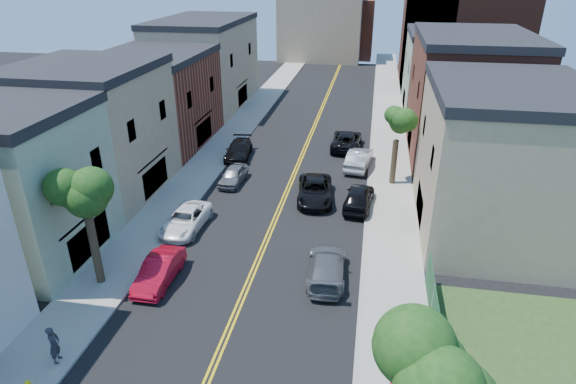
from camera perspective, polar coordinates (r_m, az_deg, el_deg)
The scene contains 29 objects.
sidewalk_left at distance 50.18m, azimuth -6.48°, elevation 6.99°, with size 3.20×100.00×0.15m, color gray.
sidewalk_right at distance 48.27m, azimuth 11.94°, elevation 5.84°, with size 3.20×100.00×0.15m, color gray.
curb_left at distance 49.72m, azimuth -4.52°, elevation 6.90°, with size 0.30×100.00×0.15m, color gray.
curb_right at distance 48.23m, azimuth 9.86°, elevation 6.00°, with size 0.30×100.00×0.15m, color gray.
bldg_left_palegrn at distance 31.59m, azimuth -30.10°, elevation 0.31°, with size 9.00×8.00×8.50m, color gray.
bldg_left_tan_near at distance 38.23m, azimuth -22.04°, elevation 6.32°, with size 9.00×10.00×9.00m, color #998466.
bldg_left_brick at distance 47.61m, azimuth -15.25°, elevation 10.18°, with size 9.00×12.00×8.00m, color brown.
bldg_left_tan_far at distance 60.08m, azimuth -9.76°, elevation 14.48°, with size 9.00×16.00×9.50m, color #998466.
bldg_right_tan at distance 32.69m, azimuth 23.71°, elevation 2.92°, with size 9.00×12.00×9.00m, color #998466.
bldg_right_brick at distance 45.62m, azimuth 20.31°, elevation 10.16°, with size 9.00×14.00×10.00m, color brown.
bldg_right_palegrn at distance 59.28m, azimuth 18.21°, elevation 12.96°, with size 9.00×12.00×8.50m, color gray.
church at distance 73.88m, azimuth 19.05°, elevation 17.49°, with size 16.20×14.20×22.60m.
backdrop_left at distance 88.69m, azimuth 3.83°, elevation 19.05°, with size 14.00×8.00×12.00m, color #998466.
backdrop_center at distance 92.41m, azimuth 6.72°, elevation 18.57°, with size 10.00×8.00×10.00m, color brown.
fence_right at distance 21.39m, azimuth 17.78°, elevation -19.68°, with size 0.04×15.00×1.90m, color #143F1E.
tree_left_mid at distance 25.70m, azimuth -23.31°, elevation 2.16°, with size 5.20×5.20×9.29m.
tree_right_corner at distance 12.99m, azimuth 17.02°, elevation -17.02°, with size 5.80×5.80×10.35m.
tree_right_far at distance 37.04m, azimuth 12.95°, elevation 9.02°, with size 4.40×4.40×8.03m.
red_sedan at distance 27.48m, azimuth -14.93°, elevation -8.95°, with size 1.51×4.32×1.42m, color red.
white_pickup at distance 32.24m, azimuth -11.99°, elevation -3.21°, with size 2.25×4.89×1.36m, color white.
grey_car_left at distance 38.33m, azimuth -6.46°, elevation 1.97°, with size 1.57×3.91×1.33m, color slate.
black_car_left at distance 43.40m, azimuth -5.85°, elevation 4.94°, with size 2.02×4.98×1.44m, color black.
grey_car_right at distance 26.96m, azimuth 4.59°, elevation -8.76°, with size 2.02×4.97×1.44m, color #53565A.
black_car_right at distance 34.59m, azimuth 8.37°, elevation -0.61°, with size 1.88×4.68×1.60m, color black.
silver_car_right at distance 41.40m, azimuth 8.36°, elevation 3.90°, with size 1.72×4.95×1.63m, color #A3A5AA.
dark_car_right_far at distance 45.83m, azimuth 6.92°, elevation 6.10°, with size 2.62×5.68×1.58m, color black.
black_suv_lane at distance 35.41m, azimuth 3.19°, elevation 0.18°, with size 2.48×5.37×1.49m, color black.
pedestrian_left at distance 23.89m, azimuth -25.83°, elevation -15.89°, with size 0.66×0.43×1.80m, color #2A2831.
pedestrian_right at distance 20.72m, azimuth 12.57°, elevation -20.82°, with size 0.90×0.70×1.85m, color #A5192C.
Camera 1 is at (5.95, -5.57, 15.85)m, focal length 30.17 mm.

